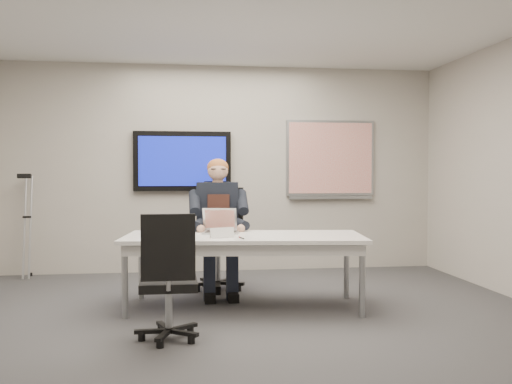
{
  "coord_description": "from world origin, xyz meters",
  "views": [
    {
      "loc": [
        -0.54,
        -4.78,
        1.35
      ],
      "look_at": [
        0.24,
        1.03,
        1.15
      ],
      "focal_mm": 40.0,
      "sensor_mm": 36.0,
      "label": 1
    }
  ],
  "objects": [
    {
      "name": "floor",
      "position": [
        0.0,
        0.0,
        0.0
      ],
      "size": [
        6.0,
        6.0,
        0.02
      ],
      "primitive_type": "cube",
      "color": "#333335",
      "rests_on": "ground"
    },
    {
      "name": "wall_back",
      "position": [
        0.0,
        3.0,
        1.4
      ],
      "size": [
        6.0,
        0.02,
        2.8
      ],
      "primitive_type": "cube",
      "color": "#ADA69C",
      "rests_on": "ground"
    },
    {
      "name": "wall_front",
      "position": [
        0.0,
        -3.0,
        1.4
      ],
      "size": [
        6.0,
        0.02,
        2.8
      ],
      "primitive_type": "cube",
      "color": "#ADA69C",
      "rests_on": "ground"
    },
    {
      "name": "conference_table",
      "position": [
        0.09,
        0.83,
        0.64
      ],
      "size": [
        2.45,
        1.25,
        0.73
      ],
      "rotation": [
        0.0,
        0.0,
        -0.12
      ],
      "color": "white",
      "rests_on": "ground"
    },
    {
      "name": "tv_display",
      "position": [
        -0.5,
        2.95,
        1.5
      ],
      "size": [
        1.3,
        0.09,
        0.8
      ],
      "color": "black",
      "rests_on": "wall_back"
    },
    {
      "name": "whiteboard",
      "position": [
        1.55,
        2.97,
        1.53
      ],
      "size": [
        1.25,
        0.08,
        1.1
      ],
      "color": "#93979B",
      "rests_on": "wall_back"
    },
    {
      "name": "office_chair_far",
      "position": [
        -0.09,
        1.76,
        0.37
      ],
      "size": [
        0.72,
        0.72,
        1.17
      ],
      "rotation": [
        0.0,
        0.0,
        -0.37
      ],
      "color": "black",
      "rests_on": "ground"
    },
    {
      "name": "office_chair_near",
      "position": [
        -0.63,
        -0.22,
        0.32
      ],
      "size": [
        0.5,
        0.5,
        1.03
      ],
      "rotation": [
        0.0,
        0.0,
        3.15
      ],
      "color": "black",
      "rests_on": "ground"
    },
    {
      "name": "seated_person",
      "position": [
        -0.11,
        1.48,
        0.61
      ],
      "size": [
        0.49,
        0.84,
        1.51
      ],
      "rotation": [
        0.0,
        0.0,
        -0.11
      ],
      "color": "#1F2535",
      "rests_on": "office_chair_far"
    },
    {
      "name": "crutch",
      "position": [
        -2.47,
        2.8,
        0.68
      ],
      "size": [
        0.22,
        0.57,
        1.4
      ],
      "primitive_type": null,
      "rotation": [
        -0.18,
        0.0,
        0.06
      ],
      "color": "#AFB1B7",
      "rests_on": "ground"
    },
    {
      "name": "laptop",
      "position": [
        -0.12,
        1.08,
        0.79
      ],
      "size": [
        0.4,
        0.41,
        0.25
      ],
      "rotation": [
        0.0,
        0.0,
        -0.23
      ],
      "color": "#B5B5B7",
      "rests_on": "conference_table"
    },
    {
      "name": "name_tent",
      "position": [
        -0.14,
        0.65,
        0.77
      ],
      "size": [
        0.25,
        0.14,
        0.1
      ],
      "primitive_type": null,
      "rotation": [
        0.0,
        0.0,
        0.34
      ],
      "color": "white",
      "rests_on": "conference_table"
    },
    {
      "name": "pen",
      "position": [
        0.04,
        0.55,
        0.73
      ],
      "size": [
        0.04,
        0.15,
        0.01
      ],
      "primitive_type": "cylinder",
      "rotation": [
        0.0,
        1.57,
        1.77
      ],
      "color": "black",
      "rests_on": "conference_table"
    }
  ]
}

